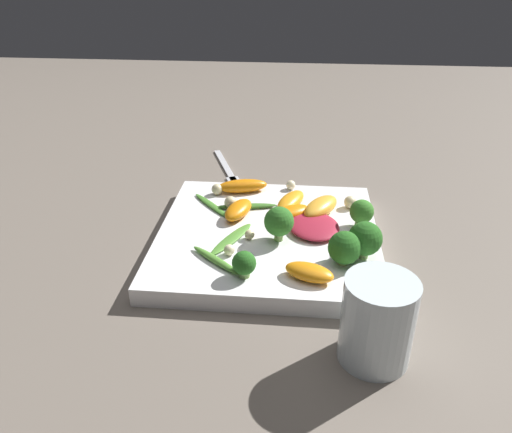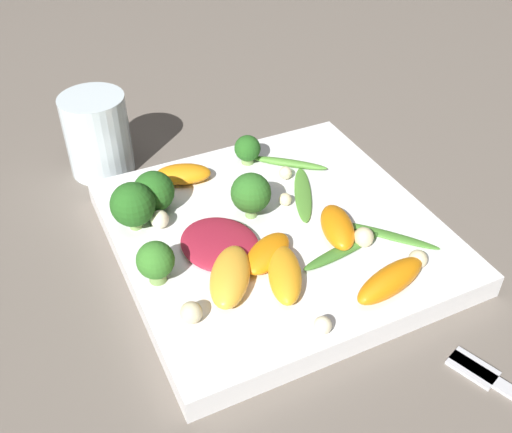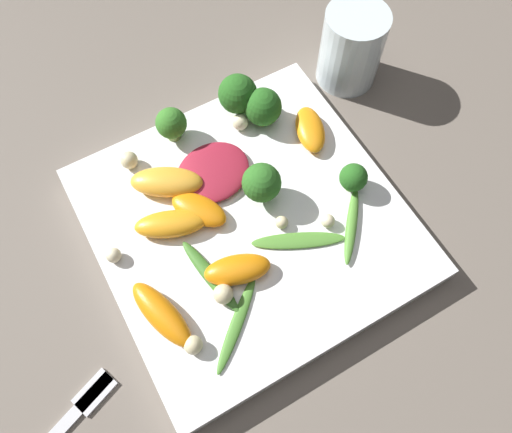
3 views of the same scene
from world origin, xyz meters
name	(u,v)px [view 3 (image 3 of 3)]	position (x,y,z in m)	size (l,w,h in m)	color
ground_plane	(248,228)	(0.00, 0.00, 0.00)	(2.40, 2.40, 0.00)	#6B6056
plate	(248,223)	(0.00, 0.00, 0.01)	(0.29, 0.29, 0.02)	white
drinking_glass	(351,48)	(-0.20, -0.12, 0.05)	(0.07, 0.07, 0.09)	silver
radicchio_leaf_0	(213,172)	(0.01, -0.06, 0.03)	(0.09, 0.08, 0.01)	maroon
orange_segment_0	(170,224)	(0.07, -0.03, 0.03)	(0.07, 0.05, 0.02)	orange
orange_segment_1	(237,270)	(0.04, 0.04, 0.03)	(0.07, 0.05, 0.02)	orange
orange_segment_2	(167,182)	(0.05, -0.07, 0.03)	(0.08, 0.07, 0.02)	#FCAD33
orange_segment_3	(199,210)	(0.04, -0.03, 0.03)	(0.06, 0.07, 0.02)	orange
orange_segment_4	(310,129)	(-0.11, -0.05, 0.03)	(0.05, 0.06, 0.02)	orange
orange_segment_5	(162,314)	(0.11, 0.05, 0.03)	(0.04, 0.08, 0.02)	orange
broccoli_floret_0	(171,124)	(0.02, -0.12, 0.05)	(0.03, 0.03, 0.04)	#7A9E51
broccoli_floret_1	(238,94)	(-0.06, -0.12, 0.05)	(0.04, 0.04, 0.05)	#7A9E51
broccoli_floret_2	(353,178)	(-0.11, 0.02, 0.04)	(0.03, 0.03, 0.03)	#84AD5B
broccoli_floret_3	(263,107)	(-0.07, -0.10, 0.05)	(0.04, 0.04, 0.04)	#7A9E51
broccoli_floret_4	(262,183)	(-0.02, -0.02, 0.05)	(0.04, 0.04, 0.05)	#84AD5B
arugula_sprig_0	(352,225)	(-0.08, 0.06, 0.03)	(0.06, 0.07, 0.01)	#518E33
arugula_sprig_1	(237,323)	(0.06, 0.09, 0.03)	(0.08, 0.07, 0.00)	#47842D
arugula_sprig_2	(298,241)	(-0.03, 0.05, 0.03)	(0.09, 0.05, 0.00)	#518E33
arugula_sprig_3	(210,276)	(0.06, 0.04, 0.03)	(0.03, 0.09, 0.01)	#3D7528
macadamia_nut_0	(328,221)	(-0.06, 0.04, 0.03)	(0.01, 0.01, 0.01)	beige
macadamia_nut_1	(240,122)	(-0.05, -0.10, 0.03)	(0.02, 0.02, 0.02)	beige
macadamia_nut_2	(193,345)	(0.10, 0.09, 0.03)	(0.02, 0.02, 0.02)	beige
macadamia_nut_3	(129,160)	(0.08, -0.11, 0.03)	(0.02, 0.02, 0.02)	beige
macadamia_nut_4	(113,255)	(0.13, -0.03, 0.03)	(0.01, 0.01, 0.01)	beige
macadamia_nut_5	(223,294)	(0.06, 0.06, 0.03)	(0.02, 0.02, 0.02)	beige
macadamia_nut_6	(282,222)	(-0.02, 0.02, 0.03)	(0.01, 0.01, 0.01)	beige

